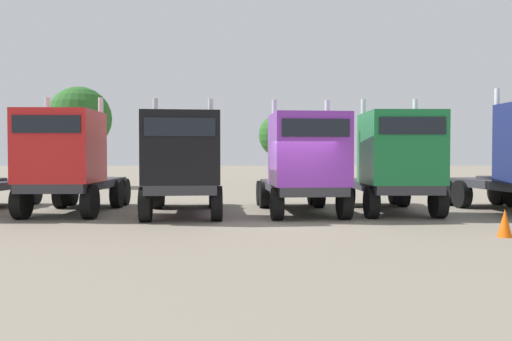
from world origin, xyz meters
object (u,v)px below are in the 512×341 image
Objects in this scene: traffic_cone_near at (505,223)px; semi_truck_green at (395,162)px; semi_truck_black at (183,163)px; semi_truck_red at (68,161)px; semi_truck_purple at (304,163)px.

semi_truck_green is at bearing 104.09° from traffic_cone_near.
semi_truck_green is 8.80× the size of traffic_cone_near.
semi_truck_green is (7.37, 0.55, 0.06)m from semi_truck_black.
semi_truck_black is 9.86m from traffic_cone_near.
semi_truck_purple is at bearing 87.22° from semi_truck_red.
semi_truck_red is 8.41× the size of traffic_cone_near.
traffic_cone_near is (12.69, -5.10, -1.53)m from semi_truck_red.
traffic_cone_near is at bearing 57.66° from semi_truck_black.
semi_truck_black is at bearing 81.59° from semi_truck_red.
traffic_cone_near is (1.27, -5.07, -1.50)m from semi_truck_green.
semi_truck_red is at bearing -96.36° from semi_truck_purple.
traffic_cone_near is at bearing 39.59° from semi_truck_purple.
semi_truck_green is at bearing 91.84° from semi_truck_purple.
semi_truck_red is 13.77m from traffic_cone_near.
semi_truck_purple is 3.25m from semi_truck_green.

